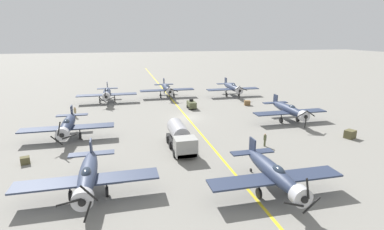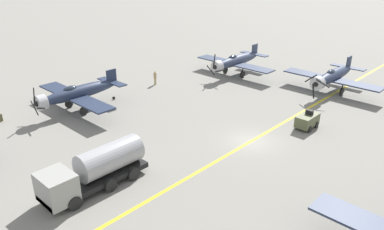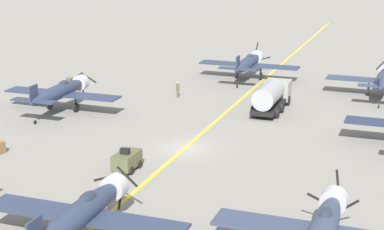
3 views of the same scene
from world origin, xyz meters
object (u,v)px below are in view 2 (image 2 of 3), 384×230
at_px(airplane_near_right, 236,61).
at_px(airplane_mid_right, 77,93).
at_px(ground_crew_inspecting, 155,77).
at_px(airplane_near_center, 333,76).
at_px(tow_tractor, 307,120).
at_px(fuel_tanker, 94,169).

bearing_deg(airplane_near_right, airplane_mid_right, 91.55).
bearing_deg(ground_crew_inspecting, airplane_near_center, -143.86).
bearing_deg(tow_tractor, ground_crew_inspecting, 3.68).
bearing_deg(airplane_mid_right, fuel_tanker, 142.41).
height_order(airplane_near_center, airplane_near_right, airplane_near_right).
relative_size(tow_tractor, ground_crew_inspecting, 1.44).
distance_m(airplane_mid_right, tow_tractor, 24.02).
bearing_deg(airplane_near_center, fuel_tanker, 74.90).
xyz_separation_m(airplane_near_center, airplane_near_right, (12.92, 2.48, 0.00)).
bearing_deg(fuel_tanker, ground_crew_inspecting, -52.01).
distance_m(airplane_mid_right, airplane_near_right, 22.63).
xyz_separation_m(airplane_mid_right, fuel_tanker, (-13.97, 7.05, -0.50)).
bearing_deg(airplane_near_right, tow_tractor, 162.39).
xyz_separation_m(airplane_mid_right, tow_tractor, (-20.21, -12.92, -1.22)).
height_order(airplane_near_center, ground_crew_inspecting, airplane_near_center).
height_order(fuel_tanker, ground_crew_inspecting, fuel_tanker).
relative_size(airplane_mid_right, fuel_tanker, 1.50).
height_order(airplane_near_right, tow_tractor, airplane_near_right).
xyz_separation_m(fuel_tanker, tow_tractor, (-6.25, -19.98, -0.72)).
bearing_deg(airplane_near_right, ground_crew_inspecting, 77.54).
distance_m(fuel_tanker, tow_tractor, 20.94).
bearing_deg(airplane_mid_right, airplane_near_right, -112.03).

